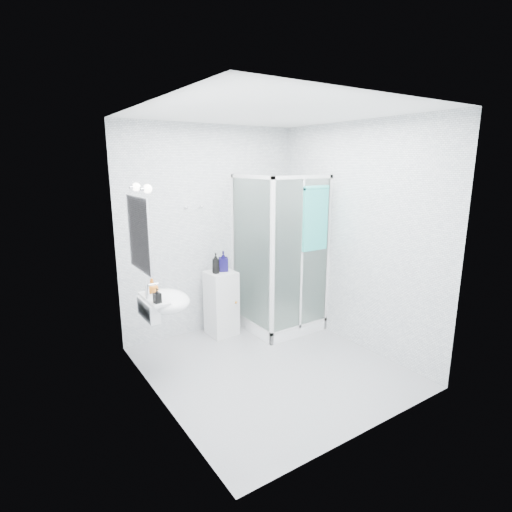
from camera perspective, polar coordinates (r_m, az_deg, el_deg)
room at (r=4.01m, az=2.17°, el=1.04°), size 2.40×2.60×2.60m
shower_enclosure at (r=5.21m, az=3.16°, el=-5.79°), size 0.90×0.95×2.00m
wall_basin at (r=4.08m, az=-13.08°, el=-6.41°), size 0.46×0.56×0.35m
mirror at (r=3.85m, az=-16.40°, el=3.03°), size 0.02×0.60×0.70m
vanity_lights at (r=3.81m, az=-16.09°, el=9.33°), size 0.10×0.40×0.08m
wall_hooks at (r=4.91m, az=-8.86°, el=6.93°), size 0.23×0.06×0.03m
storage_cabinet at (r=5.09m, az=-4.95°, el=-6.73°), size 0.35×0.37×0.82m
hand_towel at (r=4.81m, az=8.49°, el=5.54°), size 0.36×0.05×0.77m
shampoo_bottle_a at (r=4.88m, az=-5.77°, el=-1.04°), size 0.12×0.12×0.25m
shampoo_bottle_b at (r=4.98m, az=-4.69°, el=-0.74°), size 0.15×0.15×0.25m
soap_dispenser_orange at (r=4.11m, az=-14.63°, el=-4.23°), size 0.13×0.13×0.16m
soap_dispenser_black at (r=3.85m, az=-13.94°, el=-5.53°), size 0.07×0.07×0.14m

